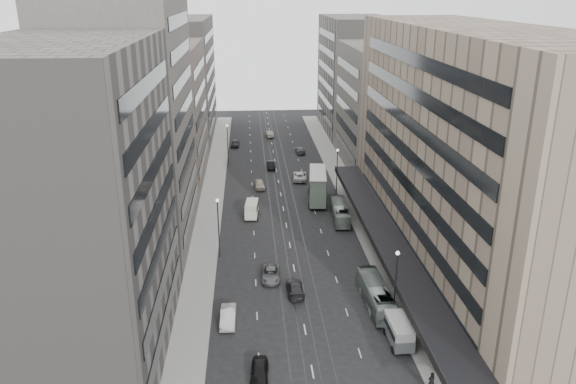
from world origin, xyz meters
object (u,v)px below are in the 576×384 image
object	(u,v)px
vw_microbus	(399,331)
panel_van	(252,209)
bus_near	(376,294)
double_decker	(318,186)
pedestrian	(431,381)
sedan_1	(228,316)
sedan_2	(271,274)
sedan_0	(259,371)
bus_far	(340,212)

from	to	relation	value
vw_microbus	panel_van	distance (m)	37.59
bus_near	vw_microbus	size ratio (longest dim) A/B	2.11
double_decker	panel_van	world-z (taller)	double_decker
double_decker	pedestrian	xyz separation A→B (m)	(4.22, -48.48, -1.75)
double_decker	sedan_1	size ratio (longest dim) A/B	2.15
sedan_2	pedestrian	size ratio (longest dim) A/B	2.56
bus_near	pedestrian	xyz separation A→B (m)	(1.70, -14.77, -0.32)
vw_microbus	sedan_1	world-z (taller)	vw_microbus
double_decker	panel_van	bearing A→B (deg)	-144.27
sedan_0	pedestrian	xyz separation A→B (m)	(15.19, -3.05, 0.39)
sedan_1	pedestrian	world-z (taller)	pedestrian
bus_far	sedan_1	world-z (taller)	bus_far
vw_microbus	pedestrian	world-z (taller)	vw_microbus
bus_near	vw_microbus	bearing A→B (deg)	93.77
vw_microbus	sedan_0	bearing A→B (deg)	-163.86
bus_far	sedan_2	size ratio (longest dim) A/B	1.99
vw_microbus	sedan_2	xyz separation A→B (m)	(-12.31, 14.34, -0.76)
double_decker	vw_microbus	xyz separation A→B (m)	(3.22, -41.01, -1.41)
vw_microbus	bus_near	bearing A→B (deg)	94.31
bus_far	panel_van	world-z (taller)	bus_far
sedan_1	pedestrian	xyz separation A→B (m)	(18.33, -12.47, 0.33)
bus_near	pedestrian	bearing A→B (deg)	94.86
bus_far	sedan_1	distance (m)	32.35
bus_far	pedestrian	xyz separation A→B (m)	(1.70, -40.21, -0.24)
pedestrian	panel_van	bearing A→B (deg)	-82.79
double_decker	sedan_2	distance (m)	28.26
bus_far	double_decker	xyz separation A→B (m)	(-2.52, 8.27, 1.51)
sedan_1	sedan_0	bearing A→B (deg)	-70.64
sedan_1	sedan_2	size ratio (longest dim) A/B	0.95
bus_far	vw_microbus	distance (m)	32.75
sedan_0	sedan_1	distance (m)	9.93
bus_near	double_decker	xyz separation A→B (m)	(-2.52, 33.71, 1.43)
bus_far	double_decker	size ratio (longest dim) A/B	0.97
bus_far	panel_van	distance (m)	13.85
double_decker	sedan_1	bearing A→B (deg)	-105.03
bus_near	vw_microbus	distance (m)	7.34
bus_near	bus_far	world-z (taller)	bus_near
panel_van	sedan_2	world-z (taller)	panel_van
double_decker	vw_microbus	bearing A→B (deg)	-79.15
double_decker	pedestrian	bearing A→B (deg)	-78.67
bus_near	sedan_1	world-z (taller)	bus_near
vw_microbus	sedan_1	bearing A→B (deg)	162.73
panel_van	sedan_1	world-z (taller)	panel_van
vw_microbus	bus_far	bearing A→B (deg)	90.06
bus_near	double_decker	bearing A→B (deg)	-87.42
double_decker	pedestrian	world-z (taller)	double_decker
pedestrian	double_decker	bearing A→B (deg)	-97.88
panel_van	pedestrian	world-z (taller)	panel_van
bus_far	panel_van	bearing A→B (deg)	-4.68
double_decker	panel_van	distance (m)	12.91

